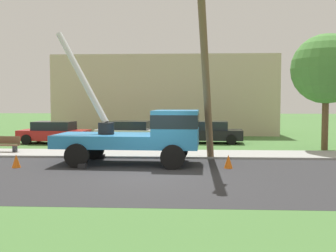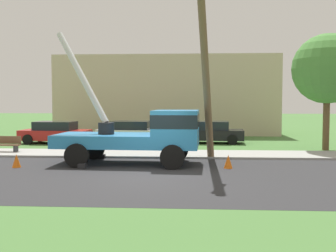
{
  "view_description": "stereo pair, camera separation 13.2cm",
  "coord_description": "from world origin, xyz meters",
  "px_view_note": "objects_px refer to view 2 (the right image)",
  "views": [
    {
      "loc": [
        1.45,
        -14.35,
        2.75
      ],
      "look_at": [
        0.55,
        2.93,
        1.66
      ],
      "focal_mm": 42.46,
      "sensor_mm": 36.0,
      "label": 1
    },
    {
      "loc": [
        1.58,
        -14.34,
        2.75
      ],
      "look_at": [
        0.55,
        2.93,
        1.66
      ],
      "focal_mm": 42.46,
      "sensor_mm": 36.0,
      "label": 2
    }
  ],
  "objects_px": {
    "roadside_tree_near": "(328,69)",
    "parked_sedan_red": "(55,132)",
    "utility_truck": "(146,132)",
    "traffic_cone_behind": "(16,161)",
    "park_bench": "(5,145)",
    "leaning_utility_pole": "(205,64)",
    "parked_sedan_white": "(131,132)",
    "parked_sedan_black": "(209,132)",
    "traffic_cone_ahead": "(228,162)"
  },
  "relations": [
    {
      "from": "roadside_tree_near",
      "to": "parked_sedan_red",
      "type": "bearing_deg",
      "value": 171.17
    },
    {
      "from": "utility_truck",
      "to": "roadside_tree_near",
      "type": "distance_m",
      "value": 11.39
    },
    {
      "from": "traffic_cone_behind",
      "to": "parked_sedan_red",
      "type": "relative_size",
      "value": 0.12
    },
    {
      "from": "utility_truck",
      "to": "park_bench",
      "type": "height_order",
      "value": "utility_truck"
    },
    {
      "from": "leaning_utility_pole",
      "to": "traffic_cone_behind",
      "type": "distance_m",
      "value": 8.9
    },
    {
      "from": "parked_sedan_white",
      "to": "roadside_tree_near",
      "type": "xyz_separation_m",
      "value": [
        11.49,
        -3.37,
        3.8
      ]
    },
    {
      "from": "traffic_cone_behind",
      "to": "park_bench",
      "type": "distance_m",
      "value": 4.98
    },
    {
      "from": "leaning_utility_pole",
      "to": "roadside_tree_near",
      "type": "relative_size",
      "value": 1.31
    },
    {
      "from": "traffic_cone_behind",
      "to": "parked_sedan_red",
      "type": "xyz_separation_m",
      "value": [
        -1.58,
        9.26,
        0.43
      ]
    },
    {
      "from": "traffic_cone_behind",
      "to": "roadside_tree_near",
      "type": "distance_m",
      "value": 16.74
    },
    {
      "from": "leaning_utility_pole",
      "to": "parked_sedan_black",
      "type": "xyz_separation_m",
      "value": [
        0.58,
        8.64,
        -3.62
      ]
    },
    {
      "from": "traffic_cone_behind",
      "to": "utility_truck",
      "type": "bearing_deg",
      "value": 12.92
    },
    {
      "from": "traffic_cone_ahead",
      "to": "parked_sedan_white",
      "type": "bearing_deg",
      "value": 119.29
    },
    {
      "from": "park_bench",
      "to": "leaning_utility_pole",
      "type": "bearing_deg",
      "value": -15.49
    },
    {
      "from": "utility_truck",
      "to": "parked_sedan_red",
      "type": "xyz_separation_m",
      "value": [
        -6.85,
        8.05,
        -0.7
      ]
    },
    {
      "from": "parked_sedan_red",
      "to": "parked_sedan_white",
      "type": "height_order",
      "value": "same"
    },
    {
      "from": "park_bench",
      "to": "parked_sedan_black",
      "type": "bearing_deg",
      "value": 27.87
    },
    {
      "from": "utility_truck",
      "to": "parked_sedan_black",
      "type": "bearing_deg",
      "value": 70.59
    },
    {
      "from": "traffic_cone_ahead",
      "to": "park_bench",
      "type": "height_order",
      "value": "park_bench"
    },
    {
      "from": "leaning_utility_pole",
      "to": "parked_sedan_black",
      "type": "height_order",
      "value": "leaning_utility_pole"
    },
    {
      "from": "traffic_cone_behind",
      "to": "parked_sedan_white",
      "type": "bearing_deg",
      "value": 72.21
    },
    {
      "from": "leaning_utility_pole",
      "to": "parked_sedan_white",
      "type": "height_order",
      "value": "leaning_utility_pole"
    },
    {
      "from": "park_bench",
      "to": "traffic_cone_ahead",
      "type": "bearing_deg",
      "value": -19.41
    },
    {
      "from": "parked_sedan_red",
      "to": "parked_sedan_white",
      "type": "bearing_deg",
      "value": 9.79
    },
    {
      "from": "utility_truck",
      "to": "leaning_utility_pole",
      "type": "relative_size",
      "value": 0.8
    },
    {
      "from": "utility_truck",
      "to": "traffic_cone_behind",
      "type": "bearing_deg",
      "value": -167.08
    },
    {
      "from": "roadside_tree_near",
      "to": "utility_truck",
      "type": "bearing_deg",
      "value": -149.75
    },
    {
      "from": "leaning_utility_pole",
      "to": "roadside_tree_near",
      "type": "bearing_deg",
      "value": 37.49
    },
    {
      "from": "traffic_cone_behind",
      "to": "parked_sedan_black",
      "type": "relative_size",
      "value": 0.12
    },
    {
      "from": "traffic_cone_ahead",
      "to": "parked_sedan_red",
      "type": "xyz_separation_m",
      "value": [
        -10.31,
        8.96,
        0.43
      ]
    },
    {
      "from": "parked_sedan_red",
      "to": "roadside_tree_near",
      "type": "height_order",
      "value": "roadside_tree_near"
    },
    {
      "from": "roadside_tree_near",
      "to": "traffic_cone_ahead",
      "type": "bearing_deg",
      "value": -133.07
    },
    {
      "from": "parked_sedan_red",
      "to": "roadside_tree_near",
      "type": "bearing_deg",
      "value": -8.83
    },
    {
      "from": "park_bench",
      "to": "roadside_tree_near",
      "type": "bearing_deg",
      "value": 8.08
    },
    {
      "from": "traffic_cone_ahead",
      "to": "traffic_cone_behind",
      "type": "bearing_deg",
      "value": -177.99
    },
    {
      "from": "parked_sedan_white",
      "to": "roadside_tree_near",
      "type": "height_order",
      "value": "roadside_tree_near"
    },
    {
      "from": "parked_sedan_black",
      "to": "roadside_tree_near",
      "type": "relative_size",
      "value": 0.7
    },
    {
      "from": "parked_sedan_black",
      "to": "park_bench",
      "type": "relative_size",
      "value": 2.82
    },
    {
      "from": "parked_sedan_red",
      "to": "park_bench",
      "type": "bearing_deg",
      "value": -100.85
    },
    {
      "from": "parked_sedan_red",
      "to": "leaning_utility_pole",
      "type": "bearing_deg",
      "value": -39.91
    },
    {
      "from": "park_bench",
      "to": "utility_truck",
      "type": "bearing_deg",
      "value": -21.46
    },
    {
      "from": "utility_truck",
      "to": "traffic_cone_behind",
      "type": "xyz_separation_m",
      "value": [
        -5.27,
        -1.21,
        -1.13
      ]
    },
    {
      "from": "traffic_cone_ahead",
      "to": "roadside_tree_near",
      "type": "xyz_separation_m",
      "value": [
        6.0,
        6.42,
        4.23
      ]
    },
    {
      "from": "parked_sedan_red",
      "to": "parked_sedan_white",
      "type": "relative_size",
      "value": 1.0
    },
    {
      "from": "parked_sedan_red",
      "to": "park_bench",
      "type": "relative_size",
      "value": 2.82
    },
    {
      "from": "parked_sedan_red",
      "to": "parked_sedan_black",
      "type": "xyz_separation_m",
      "value": [
        9.97,
        0.79,
        0.0
      ]
    },
    {
      "from": "parked_sedan_red",
      "to": "park_bench",
      "type": "xyz_separation_m",
      "value": [
        -0.96,
        -4.98,
        -0.25
      ]
    },
    {
      "from": "leaning_utility_pole",
      "to": "parked_sedan_red",
      "type": "bearing_deg",
      "value": 140.09
    },
    {
      "from": "traffic_cone_ahead",
      "to": "park_bench",
      "type": "distance_m",
      "value": 11.95
    },
    {
      "from": "parked_sedan_black",
      "to": "roadside_tree_near",
      "type": "xyz_separation_m",
      "value": [
        6.35,
        -3.33,
        3.8
      ]
    }
  ]
}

